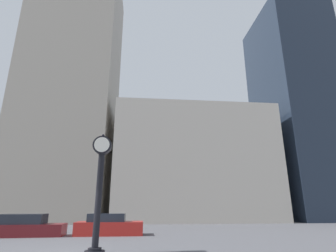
{
  "coord_description": "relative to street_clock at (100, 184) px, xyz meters",
  "views": [
    {
      "loc": [
        3.23,
        -10.65,
        1.85
      ],
      "look_at": [
        5.34,
        10.8,
        8.41
      ],
      "focal_mm": 28.0,
      "sensor_mm": 36.0,
      "label": 1
    }
  ],
  "objects": [
    {
      "name": "building_storefront_row",
      "position": [
        8.43,
        22.93,
        4.25
      ],
      "size": [
        19.79,
        12.0,
        13.96
      ],
      "color": "beige",
      "rests_on": "ground_plane"
    },
    {
      "name": "car_red",
      "position": [
        -0.25,
        6.95,
        -2.16
      ],
      "size": [
        4.33,
        1.75,
        1.35
      ],
      "rotation": [
        0.0,
        0.0,
        -0.0
      ],
      "color": "red",
      "rests_on": "ground_plane"
    },
    {
      "name": "car_maroon",
      "position": [
        -5.42,
        6.68,
        -2.17
      ],
      "size": [
        4.68,
        1.95,
        1.34
      ],
      "rotation": [
        0.0,
        0.0,
        0.05
      ],
      "color": "maroon",
      "rests_on": "ground_plane"
    },
    {
      "name": "building_glass_modern",
      "position": [
        24.27,
        22.93,
        13.03
      ],
      "size": [
        8.81,
        12.0,
        31.52
      ],
      "color": "#1E2838",
      "rests_on": "ground_plane"
    },
    {
      "name": "street_clock",
      "position": [
        0.0,
        0.0,
        0.0
      ],
      "size": [
        0.82,
        0.81,
        4.96
      ],
      "color": "black",
      "rests_on": "ground_plane"
    },
    {
      "name": "building_tall_tower",
      "position": [
        -8.13,
        22.93,
        15.32
      ],
      "size": [
        11.4,
        12.0,
        36.09
      ],
      "color": "#ADA393",
      "rests_on": "ground_plane"
    }
  ]
}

